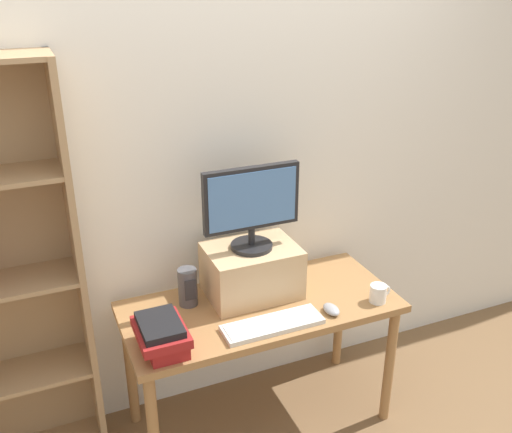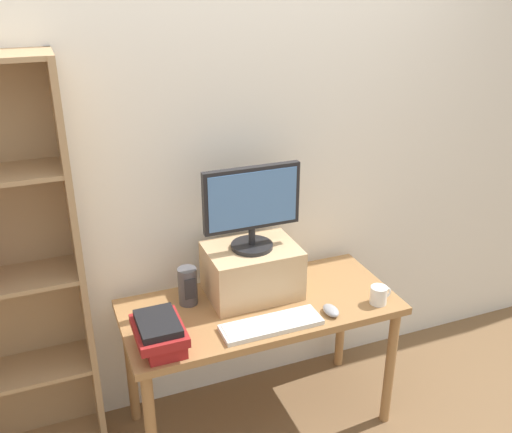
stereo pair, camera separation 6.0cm
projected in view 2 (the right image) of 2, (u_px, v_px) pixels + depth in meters
The scene contains 10 objects.
ground_plane at pixel (260, 418), 2.99m from camera, with size 12.00×12.00×0.00m, color brown.
back_wall at pixel (231, 161), 2.79m from camera, with size 7.00×0.08×2.60m.
desk at pixel (260, 319), 2.74m from camera, with size 1.30×0.59×0.70m.
riser_box at pixel (251, 271), 2.74m from camera, with size 0.43×0.32×0.25m.
computer_monitor at pixel (251, 205), 2.60m from camera, with size 0.46×0.20×0.40m.
keyboard at pixel (271, 325), 2.53m from camera, with size 0.46×0.15×0.02m.
computer_mouse at pixel (331, 310), 2.62m from camera, with size 0.06×0.10×0.04m.
book_stack at pixel (160, 333), 2.37m from camera, with size 0.20×0.27×0.14m.
coffee_mug at pixel (379, 295), 2.70m from camera, with size 0.11×0.08×0.09m.
desk_speaker at pixel (188, 286), 2.68m from camera, with size 0.09×0.09×0.19m.
Camera 2 is at (-0.87, -2.14, 2.18)m, focal length 40.00 mm.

